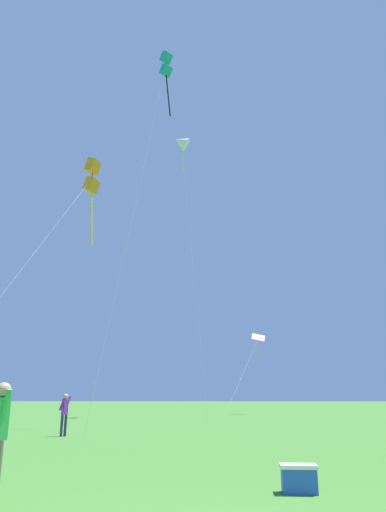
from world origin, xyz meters
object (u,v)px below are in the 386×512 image
kite_orange_box (92,178)px  picnic_cooler (299,478)px  kite_pink_low (257,342)px  kite_teal_box (166,67)px  person_with_spool (0,427)px  person_in_red_shirt (65,410)px  kite_white_distant (181,142)px

kite_orange_box → picnic_cooler: size_ratio=25.34×
kite_pink_low → kite_teal_box: (-6.49, -18.70, 17.52)m
kite_pink_low → person_with_spool: (-5.72, -39.55, -5.64)m
person_in_red_shirt → person_with_spool: size_ratio=0.95×
kite_teal_box → kite_orange_box: kite_teal_box is taller
person_in_red_shirt → person_with_spool: 12.58m
kite_teal_box → person_in_red_shirt: (-2.52, -8.71, -23.21)m
person_in_red_shirt → picnic_cooler: size_ratio=2.76×
person_in_red_shirt → person_with_spool: (3.28, -12.14, 0.05)m
kite_orange_box → person_in_red_shirt: size_ratio=9.18×
kite_white_distant → person_in_red_shirt: kite_white_distant is taller
kite_orange_box → person_with_spool: (4.51, -17.36, -12.89)m
kite_white_distant → person_with_spool: bearing=-87.8°
kite_teal_box → kite_white_distant: 14.22m
kite_white_distant → kite_pink_low: bearing=33.4°
kite_teal_box → person_with_spool: kite_teal_box is taller
kite_white_distant → picnic_cooler: 43.22m
picnic_cooler → person_in_red_shirt: bearing=125.7°
kite_white_distant → kite_orange_box: 21.67m
kite_white_distant → kite_teal_box: bearing=-87.7°
kite_white_distant → person_in_red_shirt: 34.05m
kite_orange_box → person_in_red_shirt: (1.23, -5.21, -12.94)m
kite_teal_box → person_with_spool: size_ratio=14.61×
picnic_cooler → kite_white_distant: bearing=100.2°
person_in_red_shirt → kite_orange_box: bearing=103.2°
kite_pink_low → picnic_cooler: bearing=-91.4°
kite_orange_box → kite_pink_low: bearing=65.2°
kite_teal_box → person_with_spool: bearing=-87.9°
kite_white_distant → kite_orange_box: size_ratio=1.79×
kite_teal_box → person_in_red_shirt: 24.92m
person_in_red_shirt → person_with_spool: bearing=-74.9°
person_with_spool → picnic_cooler: person_with_spool is taller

